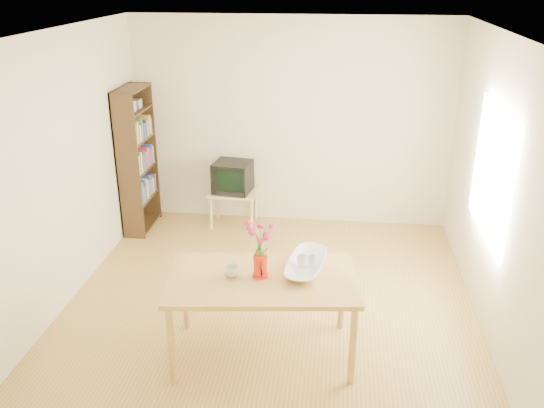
# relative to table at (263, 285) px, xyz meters

# --- Properties ---
(room) EXTENTS (4.50, 4.50, 4.50)m
(room) POSITION_rel_table_xyz_m (-0.01, 0.68, 0.62)
(room) COLOR #A6813B
(room) RESTS_ON ground
(table) EXTENTS (1.64, 1.05, 0.75)m
(table) POSITION_rel_table_xyz_m (0.00, 0.00, 0.00)
(table) COLOR #BB8E40
(table) RESTS_ON ground
(tv_stand) EXTENTS (0.60, 0.45, 0.46)m
(tv_stand) POSITION_rel_table_xyz_m (-0.74, 2.65, -0.29)
(tv_stand) COLOR #D1BA76
(tv_stand) RESTS_ON ground
(bookshelf) EXTENTS (0.28, 0.70, 1.80)m
(bookshelf) POSITION_rel_table_xyz_m (-1.89, 2.43, 0.16)
(bookshelf) COLOR #301F10
(bookshelf) RESTS_ON ground
(pitcher) EXTENTS (0.13, 0.21, 0.20)m
(pitcher) POSITION_rel_table_xyz_m (-0.02, 0.02, 0.16)
(pitcher) COLOR red
(pitcher) RESTS_ON table
(flowers) EXTENTS (0.22, 0.22, 0.31)m
(flowers) POSITION_rel_table_xyz_m (-0.02, 0.01, 0.41)
(flowers) COLOR #CF3059
(flowers) RESTS_ON pitcher
(mug) EXTENTS (0.16, 0.16, 0.09)m
(mug) POSITION_rel_table_xyz_m (-0.25, -0.01, 0.12)
(mug) COLOR white
(mug) RESTS_ON table
(bowl) EXTENTS (0.51, 0.51, 0.42)m
(bowl) POSITION_rel_table_xyz_m (0.34, 0.21, 0.28)
(bowl) COLOR white
(bowl) RESTS_ON table
(teacup_a) EXTENTS (0.10, 0.10, 0.07)m
(teacup_a) POSITION_rel_table_xyz_m (0.30, 0.21, 0.24)
(teacup_a) COLOR white
(teacup_a) RESTS_ON bowl
(teacup_b) EXTENTS (0.08, 0.08, 0.06)m
(teacup_b) POSITION_rel_table_xyz_m (0.39, 0.23, 0.24)
(teacup_b) COLOR white
(teacup_b) RESTS_ON bowl
(television) EXTENTS (0.50, 0.47, 0.39)m
(television) POSITION_rel_table_xyz_m (-0.74, 2.66, -0.02)
(television) COLOR black
(television) RESTS_ON tv_stand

